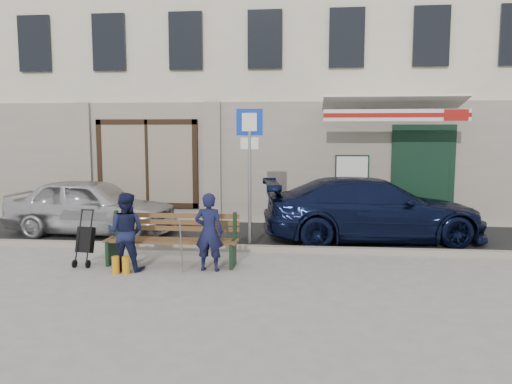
# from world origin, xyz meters

# --- Properties ---
(ground) EXTENTS (80.00, 80.00, 0.00)m
(ground) POSITION_xyz_m (0.00, 0.00, 0.00)
(ground) COLOR #9E9991
(ground) RESTS_ON ground
(asphalt_lane) EXTENTS (60.00, 3.20, 0.01)m
(asphalt_lane) POSITION_xyz_m (0.00, 3.10, 0.01)
(asphalt_lane) COLOR #282828
(asphalt_lane) RESTS_ON ground
(curb) EXTENTS (60.00, 0.18, 0.12)m
(curb) POSITION_xyz_m (0.00, 1.50, 0.06)
(curb) COLOR #9E9384
(curb) RESTS_ON ground
(building) EXTENTS (20.00, 8.27, 10.00)m
(building) POSITION_xyz_m (0.01, 8.45, 4.97)
(building) COLOR beige
(building) RESTS_ON ground
(car_silver) EXTENTS (4.10, 1.98, 1.35)m
(car_silver) POSITION_xyz_m (-3.88, 2.78, 0.68)
(car_silver) COLOR silver
(car_silver) RESTS_ON ground
(car_navy) EXTENTS (5.07, 2.60, 1.41)m
(car_navy) POSITION_xyz_m (2.59, 2.78, 0.70)
(car_navy) COLOR black
(car_navy) RESTS_ON ground
(parking_sign) EXTENTS (0.53, 0.08, 2.86)m
(parking_sign) POSITION_xyz_m (-0.03, 1.69, 1.94)
(parking_sign) COLOR gray
(parking_sign) RESTS_ON ground
(bench) EXTENTS (2.40, 1.17, 0.98)m
(bench) POSITION_xyz_m (-1.35, 0.33, 0.46)
(bench) COLOR brown
(bench) RESTS_ON ground
(man) EXTENTS (0.52, 0.36, 1.37)m
(man) POSITION_xyz_m (-0.55, 0.01, 0.68)
(man) COLOR #141637
(man) RESTS_ON ground
(woman) EXTENTS (0.69, 0.55, 1.37)m
(woman) POSITION_xyz_m (-2.00, -0.09, 0.68)
(woman) COLOR #151A39
(woman) RESTS_ON ground
(stroller) EXTENTS (0.32, 0.43, 1.00)m
(stroller) POSITION_xyz_m (-2.85, 0.15, 0.44)
(stroller) COLOR black
(stroller) RESTS_ON ground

